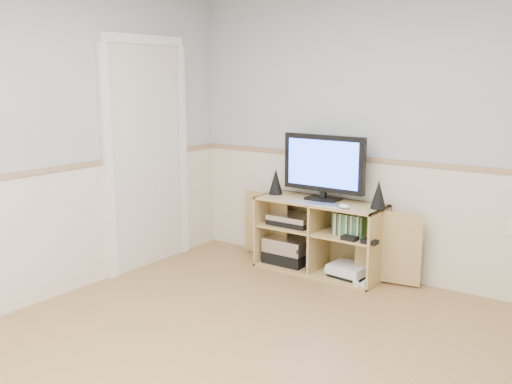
# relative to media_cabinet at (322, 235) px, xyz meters

# --- Properties ---
(room) EXTENTS (4.04, 4.54, 2.54)m
(room) POSITION_rel_media_cabinet_xyz_m (0.51, -1.93, 0.88)
(room) COLOR tan
(room) RESTS_ON ground
(media_cabinet) EXTENTS (1.79, 0.43, 0.65)m
(media_cabinet) POSITION_rel_media_cabinet_xyz_m (0.00, 0.00, 0.00)
(media_cabinet) COLOR tan
(media_cabinet) RESTS_ON floor
(monitor) EXTENTS (0.78, 0.18, 0.58)m
(monitor) POSITION_rel_media_cabinet_xyz_m (0.00, -0.00, 0.63)
(monitor) COLOR black
(monitor) RESTS_ON media_cabinet
(speaker_left) EXTENTS (0.13, 0.13, 0.24)m
(speaker_left) POSITION_rel_media_cabinet_xyz_m (-0.48, -0.03, 0.44)
(speaker_left) COLOR black
(speaker_left) RESTS_ON media_cabinet
(speaker_right) EXTENTS (0.13, 0.13, 0.24)m
(speaker_right) POSITION_rel_media_cabinet_xyz_m (0.53, -0.03, 0.44)
(speaker_right) COLOR black
(speaker_right) RESTS_ON media_cabinet
(keyboard) EXTENTS (0.31, 0.19, 0.01)m
(keyboard) POSITION_rel_media_cabinet_xyz_m (0.09, -0.19, 0.32)
(keyboard) COLOR silver
(keyboard) RESTS_ON media_cabinet
(mouse) EXTENTS (0.10, 0.07, 0.04)m
(mouse) POSITION_rel_media_cabinet_xyz_m (0.30, -0.19, 0.34)
(mouse) COLOR white
(mouse) RESTS_ON media_cabinet
(av_components) EXTENTS (0.50, 0.30, 0.47)m
(av_components) POSITION_rel_media_cabinet_xyz_m (-0.31, -0.05, -0.11)
(av_components) COLOR black
(av_components) RESTS_ON media_cabinet
(game_consoles) EXTENTS (0.46, 0.30, 0.11)m
(game_consoles) POSITION_rel_media_cabinet_xyz_m (0.30, -0.07, -0.26)
(game_consoles) COLOR white
(game_consoles) RESTS_ON media_cabinet
(game_cases) EXTENTS (0.27, 0.13, 0.19)m
(game_cases) POSITION_rel_media_cabinet_xyz_m (0.31, -0.07, 0.15)
(game_cases) COLOR #3F8C3F
(game_cases) RESTS_ON media_cabinet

